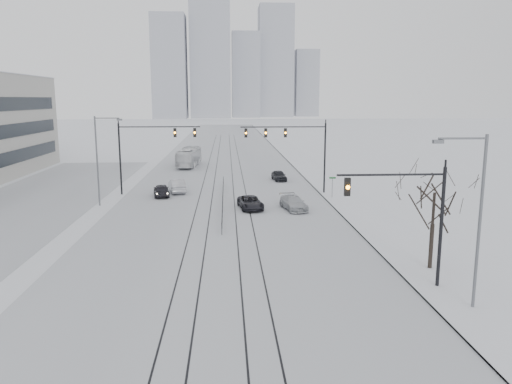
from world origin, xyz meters
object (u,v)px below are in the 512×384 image
bare_tree (434,201)px  sedan_nb_right (294,203)px  sedan_nb_front (250,203)px  sedan_nb_far (279,176)px  sedan_sb_inner (161,190)px  box_truck (189,157)px  traffic_mast_near (414,211)px  sedan_sb_outer (177,186)px

bare_tree → sedan_nb_right: 19.32m
sedan_nb_front → sedan_nb_far: (4.62, 17.18, 0.03)m
bare_tree → sedan_sb_inner: bearing=128.2°
bare_tree → sedan_nb_front: size_ratio=1.35×
sedan_nb_front → box_truck: bearing=96.8°
sedan_nb_right → sedan_nb_far: size_ratio=1.19×
traffic_mast_near → sedan_sb_outer: size_ratio=1.52×
bare_tree → sedan_sb_outer: 33.63m
sedan_nb_far → box_truck: size_ratio=0.37×
traffic_mast_near → sedan_nb_far: bearing=95.1°
bare_tree → sedan_nb_front: bare_tree is taller
bare_tree → sedan_nb_far: (-5.85, 35.59, -3.83)m
bare_tree → sedan_nb_far: 36.27m
sedan_nb_front → sedan_nb_right: size_ratio=0.98×
bare_tree → sedan_nb_front: bearing=119.6°
traffic_mast_near → bare_tree: 3.85m
traffic_mast_near → sedan_sb_outer: 34.99m
sedan_sb_inner → sedan_nb_right: sedan_sb_inner is taller
sedan_sb_inner → sedan_nb_far: bearing=-153.9°
traffic_mast_near → box_truck: bearing=107.0°
sedan_nb_front → box_truck: box_truck is taller
sedan_nb_front → sedan_nb_right: sedan_nb_right is taller
bare_tree → sedan_sb_inner: bare_tree is taller
traffic_mast_near → sedan_sb_inner: 33.68m
traffic_mast_near → sedan_nb_far: size_ratio=1.82×
sedan_nb_right → box_truck: (-12.50, 32.58, 0.79)m
box_truck → bare_tree: bearing=116.0°
traffic_mast_near → sedan_sb_outer: (-16.11, 30.82, -3.80)m
sedan_nb_far → traffic_mast_near: bearing=-92.0°
box_truck → sedan_sb_inner: bearing=92.7°
sedan_sb_inner → sedan_nb_front: 11.85m
traffic_mast_near → sedan_nb_right: (-3.88, 20.87, -3.89)m
traffic_mast_near → sedan_sb_inner: bearing=121.8°
sedan_nb_front → sedan_sb_outer: bearing=122.8°
sedan_nb_right → sedan_nb_far: 17.73m
sedan_sb_inner → traffic_mast_near: bearing=112.2°
sedan_sb_outer → traffic_mast_near: bearing=105.6°
box_truck → sedan_nb_far: bearing=136.6°
sedan_sb_inner → sedan_sb_outer: bearing=-131.7°
sedan_sb_outer → sedan_nb_front: (8.05, -9.40, -0.13)m
sedan_sb_inner → sedan_nb_right: size_ratio=0.89×
sedan_sb_outer → sedan_nb_far: size_ratio=1.20×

